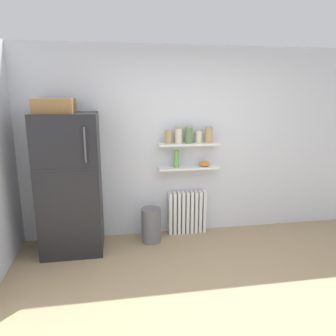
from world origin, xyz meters
TOP-DOWN VIEW (x-y plane):
  - ground_plane at (0.00, 0.50)m, footprint 7.04×7.04m
  - back_wall at (0.00, 2.05)m, footprint 7.04×0.10m
  - refrigerator at (-1.51, 1.68)m, footprint 0.74×0.68m
  - radiator at (0.06, 1.92)m, footprint 0.54×0.12m
  - wall_shelf_lower at (0.06, 1.89)m, footprint 0.84×0.22m
  - wall_shelf_upper at (0.06, 1.89)m, footprint 0.84×0.22m
  - storage_jar_0 at (-0.22, 1.89)m, footprint 0.09×0.09m
  - storage_jar_1 at (-0.08, 1.89)m, footprint 0.10×0.10m
  - storage_jar_2 at (0.06, 1.89)m, footprint 0.10×0.10m
  - storage_jar_3 at (0.20, 1.89)m, footprint 0.09×0.09m
  - storage_jar_4 at (0.34, 1.89)m, footprint 0.10×0.10m
  - vase at (-0.11, 1.89)m, footprint 0.07×0.07m
  - shelf_bowl at (0.28, 1.89)m, footprint 0.15×0.15m
  - trash_bin at (-0.49, 1.72)m, footprint 0.26×0.26m

SIDE VIEW (x-z plane):
  - ground_plane at x=0.00m, z-range 0.00..0.00m
  - trash_bin at x=-0.49m, z-range 0.00..0.47m
  - radiator at x=0.06m, z-range 0.00..0.62m
  - refrigerator at x=-1.51m, z-range -0.05..1.87m
  - wall_shelf_lower at x=0.06m, z-range 0.96..0.99m
  - shelf_bowl at x=0.28m, z-range 0.99..1.06m
  - vase at x=-0.11m, z-range 0.99..1.22m
  - back_wall at x=0.00m, z-range 0.00..2.60m
  - wall_shelf_upper at x=0.06m, z-range 1.29..1.32m
  - storage_jar_3 at x=0.20m, z-range 1.32..1.50m
  - storage_jar_0 at x=-0.22m, z-range 1.32..1.51m
  - storage_jar_1 at x=-0.08m, z-range 1.32..1.54m
  - storage_jar_4 at x=0.34m, z-range 1.32..1.54m
  - storage_jar_2 at x=0.06m, z-range 1.32..1.55m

